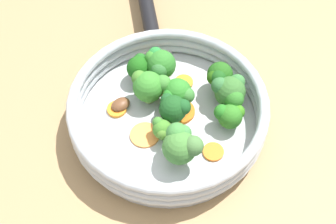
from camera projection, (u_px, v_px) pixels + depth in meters
ground_plane at (168, 125)px, 0.70m from camera, size 4.00×4.00×0.00m
skillet at (168, 121)px, 0.70m from camera, size 0.27×0.27×0.02m
skillet_rim_wall at (168, 109)px, 0.67m from camera, size 0.29×0.29×0.05m
skillet_handle at (146, 3)px, 0.82m from camera, size 0.21×0.04×0.03m
skillet_rivet_left at (170, 51)px, 0.76m from camera, size 0.01×0.01×0.01m
skillet_rivet_right at (141, 55)px, 0.76m from camera, size 0.01×0.01×0.01m
carrot_slice_0 at (145, 135)px, 0.67m from camera, size 0.05×0.05×0.00m
carrot_slice_1 at (213, 152)px, 0.65m from camera, size 0.04×0.04×0.00m
carrot_slice_2 at (184, 82)px, 0.73m from camera, size 0.03×0.03×0.01m
carrot_slice_3 at (117, 109)px, 0.70m from camera, size 0.04×0.04×0.01m
carrot_slice_4 at (151, 73)px, 0.74m from camera, size 0.04×0.04×0.00m
carrot_slice_5 at (180, 111)px, 0.69m from camera, size 0.05×0.05×0.01m
carrot_slice_6 at (157, 86)px, 0.72m from camera, size 0.05×0.05×0.01m
broccoli_floret_0 at (178, 93)px, 0.68m from camera, size 0.04×0.05×0.05m
broccoli_floret_1 at (149, 86)px, 0.68m from camera, size 0.05×0.05×0.05m
broccoli_floret_2 at (182, 144)px, 0.62m from camera, size 0.05×0.05×0.06m
broccoli_floret_3 at (174, 108)px, 0.66m from camera, size 0.04×0.05×0.05m
broccoli_floret_4 at (159, 64)px, 0.71m from camera, size 0.05×0.05×0.06m
broccoli_floret_5 at (230, 92)px, 0.68m from camera, size 0.05×0.05×0.05m
broccoli_floret_6 at (230, 115)px, 0.66m from camera, size 0.04×0.04×0.04m
broccoli_floret_7 at (162, 129)px, 0.65m from camera, size 0.03×0.03×0.03m
broccoli_floret_8 at (140, 67)px, 0.71m from camera, size 0.04×0.04×0.05m
broccoli_floret_9 at (219, 76)px, 0.69m from camera, size 0.04×0.04×0.05m
mushroom_piece_0 at (121, 104)px, 0.70m from camera, size 0.03×0.04×0.01m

